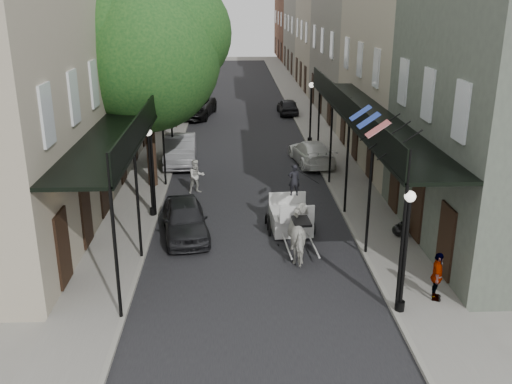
{
  "coord_description": "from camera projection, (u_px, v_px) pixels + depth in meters",
  "views": [
    {
      "loc": [
        -0.73,
        -16.44,
        8.91
      ],
      "look_at": [
        0.16,
        4.47,
        1.6
      ],
      "focal_mm": 40.0,
      "sensor_mm": 36.0,
      "label": 1
    }
  ],
  "objects": [
    {
      "name": "road",
      "position": [
        243.0,
        137.0,
        37.34
      ],
      "size": [
        8.0,
        90.0,
        0.01
      ],
      "primitive_type": "cube",
      "color": "black",
      "rests_on": "ground"
    },
    {
      "name": "car_right_near",
      "position": [
        311.0,
        152.0,
        31.28
      ],
      "size": [
        2.39,
        4.67,
        1.3
      ],
      "primitive_type": "imported",
      "rotation": [
        0.0,
        0.0,
        3.27
      ],
      "color": "white",
      "rests_on": "ground"
    },
    {
      "name": "gallery_left",
      "position": [
        134.0,
        118.0,
        23.53
      ],
      "size": [
        2.2,
        18.05,
        4.88
      ],
      "color": "black",
      "rests_on": "sidewalk_left"
    },
    {
      "name": "lamppost_right_far",
      "position": [
        311.0,
        112.0,
        34.95
      ],
      "size": [
        0.32,
        0.32,
        3.71
      ],
      "color": "black",
      "rests_on": "sidewalk_right"
    },
    {
      "name": "tree_near",
      "position": [
        155.0,
        50.0,
        25.77
      ],
      "size": [
        7.31,
        6.8,
        9.63
      ],
      "color": "#382619",
      "rests_on": "sidewalk_left"
    },
    {
      "name": "lamppost_left",
      "position": [
        150.0,
        171.0,
        23.3
      ],
      "size": [
        0.32,
        0.32,
        3.71
      ],
      "color": "black",
      "rests_on": "sidewalk_left"
    },
    {
      "name": "trash_bags",
      "position": [
        401.0,
        229.0,
        21.94
      ],
      "size": [
        0.82,
        0.97,
        0.47
      ],
      "color": "black",
      "rests_on": "sidewalk_right"
    },
    {
      "name": "gallery_right",
      "position": [
        363.0,
        116.0,
        23.92
      ],
      "size": [
        2.2,
        18.05,
        4.88
      ],
      "color": "black",
      "rests_on": "sidewalk_right"
    },
    {
      "name": "pedestrian_sidewalk_left",
      "position": [
        174.0,
        113.0,
        39.35
      ],
      "size": [
        1.33,
        0.88,
        1.93
      ],
      "primitive_type": "imported",
      "rotation": [
        0.0,
        0.0,
        3.28
      ],
      "color": "gray",
      "rests_on": "sidewalk_left"
    },
    {
      "name": "sidewalk_left",
      "position": [
        167.0,
        137.0,
        37.12
      ],
      "size": [
        2.2,
        90.0,
        0.12
      ],
      "primitive_type": "cube",
      "color": "gray",
      "rests_on": "ground"
    },
    {
      "name": "tree_far",
      "position": [
        180.0,
        41.0,
        39.19
      ],
      "size": [
        6.45,
        6.0,
        8.61
      ],
      "color": "#382619",
      "rests_on": "sidewalk_left"
    },
    {
      "name": "carriage",
      "position": [
        289.0,
        201.0,
        22.58
      ],
      "size": [
        1.93,
        2.68,
        2.95
      ],
      "rotation": [
        0.0,
        0.0,
        0.06
      ],
      "color": "black",
      "rests_on": "ground"
    },
    {
      "name": "pedestrian_sidewalk_right",
      "position": [
        437.0,
        276.0,
        17.08
      ],
      "size": [
        0.65,
        0.97,
        1.53
      ],
      "primitive_type": "imported",
      "rotation": [
        0.0,
        0.0,
        1.24
      ],
      "color": "gray",
      "rests_on": "sidewalk_right"
    },
    {
      "name": "horse",
      "position": [
        302.0,
        234.0,
        20.09
      ],
      "size": [
        1.08,
        2.14,
        1.76
      ],
      "primitive_type": "imported",
      "rotation": [
        0.0,
        0.0,
        3.2
      ],
      "color": "beige",
      "rests_on": "ground"
    },
    {
      "name": "sidewalk_right",
      "position": [
        319.0,
        135.0,
        37.52
      ],
      "size": [
        2.2,
        90.0,
        0.12
      ],
      "primitive_type": "cube",
      "color": "gray",
      "rests_on": "ground"
    },
    {
      "name": "car_right_far",
      "position": [
        288.0,
        106.0,
        44.17
      ],
      "size": [
        1.54,
        3.64,
        1.23
      ],
      "primitive_type": "imported",
      "rotation": [
        0.0,
        0.0,
        3.17
      ],
      "color": "black",
      "rests_on": "ground"
    },
    {
      "name": "car_left_far",
      "position": [
        194.0,
        107.0,
        43.09
      ],
      "size": [
        3.47,
        6.03,
        1.58
      ],
      "primitive_type": "imported",
      "rotation": [
        0.0,
        0.0,
        -0.16
      ],
      "color": "black",
      "rests_on": "ground"
    },
    {
      "name": "ground",
      "position": [
        257.0,
        284.0,
        18.48
      ],
      "size": [
        140.0,
        140.0,
        0.0
      ],
      "primitive_type": "plane",
      "color": "gray",
      "rests_on": "ground"
    },
    {
      "name": "car_left_near",
      "position": [
        185.0,
        219.0,
        21.92
      ],
      "size": [
        2.27,
        4.31,
        1.4
      ],
      "primitive_type": "imported",
      "rotation": [
        0.0,
        0.0,
        0.16
      ],
      "color": "black",
      "rests_on": "ground"
    },
    {
      "name": "building_row_right",
      "position": [
        348.0,
        42.0,
        45.39
      ],
      "size": [
        5.0,
        80.0,
        10.5
      ],
      "primitive_type": "cube",
      "color": "gray",
      "rests_on": "ground"
    },
    {
      "name": "pedestrian_walking",
      "position": [
        196.0,
        176.0,
        26.65
      ],
      "size": [
        0.97,
        0.88,
        1.62
      ],
      "primitive_type": "imported",
      "rotation": [
        0.0,
        0.0,
        0.42
      ],
      "color": "beige",
      "rests_on": "ground"
    },
    {
      "name": "car_left_mid",
      "position": [
        180.0,
        150.0,
        31.28
      ],
      "size": [
        1.86,
        4.79,
        1.56
      ],
      "primitive_type": "imported",
      "rotation": [
        0.0,
        0.0,
        0.04
      ],
      "color": "gray",
      "rests_on": "ground"
    },
    {
      "name": "lamppost_right_near",
      "position": [
        405.0,
        250.0,
        16.08
      ],
      "size": [
        0.32,
        0.32,
        3.71
      ],
      "color": "black",
      "rests_on": "sidewalk_right"
    },
    {
      "name": "building_row_left",
      "position": [
        131.0,
        43.0,
        44.7
      ],
      "size": [
        5.0,
        80.0,
        10.5
      ],
      "primitive_type": "cube",
      "color": "#A29782",
      "rests_on": "ground"
    }
  ]
}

